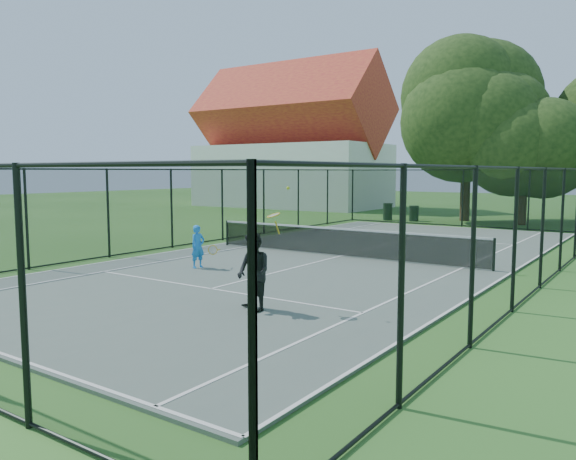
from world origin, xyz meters
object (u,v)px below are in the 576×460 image
Objects in this scene: trash_bin_left at (388,212)px; tennis_net at (341,241)px; player_blue at (198,247)px; player_black at (254,272)px; trash_bin_right at (414,213)px.

tennis_net is at bearing -71.31° from trash_bin_left.
player_blue is 0.50× the size of player_black.
trash_bin_left reaches higher than trash_bin_right.
trash_bin_right is at bearing 103.97° from player_black.
player_black is at bearing -76.03° from trash_bin_right.
tennis_net is 7.80m from player_black.
tennis_net is 3.97× the size of player_black.
player_blue is (-2.34, -4.38, 0.11)m from tennis_net.
trash_bin_right is (-3.33, 14.65, -0.12)m from tennis_net.
tennis_net is at bearing 106.21° from player_black.
tennis_net is 11.19× the size of trash_bin_right.
trash_bin_left is at bearing 107.85° from player_black.
player_black reaches higher than player_blue.
trash_bin_right is 0.71× the size of player_blue.
player_black is (2.18, -7.49, 0.29)m from tennis_net.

